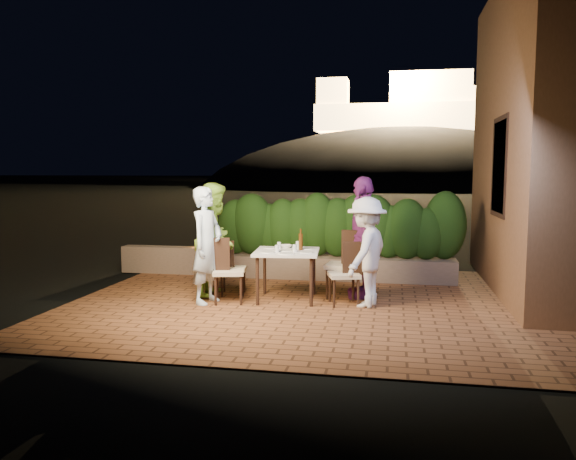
% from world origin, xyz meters
% --- Properties ---
extents(ground, '(400.00, 400.00, 0.00)m').
position_xyz_m(ground, '(0.00, 0.00, -0.02)').
color(ground, black).
rests_on(ground, ground).
extents(terrace_floor, '(7.00, 6.00, 0.15)m').
position_xyz_m(terrace_floor, '(0.00, 0.50, -0.07)').
color(terrace_floor, brown).
rests_on(terrace_floor, ground).
extents(building_wall, '(1.60, 5.00, 5.00)m').
position_xyz_m(building_wall, '(3.60, 2.00, 2.50)').
color(building_wall, brown).
rests_on(building_wall, ground).
extents(window_pane, '(0.08, 1.00, 1.40)m').
position_xyz_m(window_pane, '(2.82, 1.50, 2.00)').
color(window_pane, black).
rests_on(window_pane, building_wall).
extents(window_frame, '(0.06, 1.15, 1.55)m').
position_xyz_m(window_frame, '(2.81, 1.50, 2.00)').
color(window_frame, black).
rests_on(window_frame, building_wall).
extents(planter, '(4.20, 0.55, 0.40)m').
position_xyz_m(planter, '(0.20, 2.30, 0.20)').
color(planter, '#7C644F').
rests_on(planter, ground).
extents(hedge, '(4.00, 0.70, 1.10)m').
position_xyz_m(hedge, '(0.20, 2.30, 0.95)').
color(hedge, '#19370E').
rests_on(hedge, planter).
extents(parapet, '(2.20, 0.30, 0.50)m').
position_xyz_m(parapet, '(-2.80, 2.30, 0.25)').
color(parapet, '#7C644F').
rests_on(parapet, ground).
extents(hill, '(52.00, 40.00, 22.00)m').
position_xyz_m(hill, '(2.00, 60.00, -4.00)').
color(hill, black).
rests_on(hill, ground).
extents(fortress, '(26.00, 8.00, 8.00)m').
position_xyz_m(fortress, '(2.00, 60.00, 10.50)').
color(fortress, '#FFCC7A').
rests_on(fortress, hill).
extents(dining_table, '(1.03, 1.03, 0.75)m').
position_xyz_m(dining_table, '(-0.36, 0.50, 0.38)').
color(dining_table, white).
rests_on(dining_table, ground).
extents(plate_nw, '(0.21, 0.21, 0.01)m').
position_xyz_m(plate_nw, '(-0.60, 0.25, 0.76)').
color(plate_nw, white).
rests_on(plate_nw, dining_table).
extents(plate_sw, '(0.23, 0.23, 0.01)m').
position_xyz_m(plate_sw, '(-0.65, 0.73, 0.76)').
color(plate_sw, white).
rests_on(plate_sw, dining_table).
extents(plate_ne, '(0.20, 0.20, 0.01)m').
position_xyz_m(plate_ne, '(-0.03, 0.34, 0.76)').
color(plate_ne, white).
rests_on(plate_ne, dining_table).
extents(plate_se, '(0.20, 0.20, 0.01)m').
position_xyz_m(plate_se, '(-0.08, 0.73, 0.76)').
color(plate_se, white).
rests_on(plate_se, dining_table).
extents(plate_centre, '(0.23, 0.23, 0.01)m').
position_xyz_m(plate_centre, '(-0.37, 0.48, 0.76)').
color(plate_centre, white).
rests_on(plate_centre, dining_table).
extents(plate_front, '(0.23, 0.23, 0.01)m').
position_xyz_m(plate_front, '(-0.31, 0.18, 0.76)').
color(plate_front, white).
rests_on(plate_front, dining_table).
extents(glass_nw, '(0.06, 0.06, 0.11)m').
position_xyz_m(glass_nw, '(-0.47, 0.32, 0.80)').
color(glass_nw, silver).
rests_on(glass_nw, dining_table).
extents(glass_sw, '(0.06, 0.06, 0.10)m').
position_xyz_m(glass_sw, '(-0.52, 0.70, 0.80)').
color(glass_sw, silver).
rests_on(glass_sw, dining_table).
extents(glass_ne, '(0.06, 0.06, 0.11)m').
position_xyz_m(glass_ne, '(-0.23, 0.40, 0.80)').
color(glass_ne, silver).
rests_on(glass_ne, dining_table).
extents(glass_se, '(0.07, 0.07, 0.12)m').
position_xyz_m(glass_se, '(-0.22, 0.70, 0.81)').
color(glass_se, silver).
rests_on(glass_se, dining_table).
extents(beer_bottle, '(0.06, 0.06, 0.32)m').
position_xyz_m(beer_bottle, '(-0.17, 0.61, 0.91)').
color(beer_bottle, '#47250B').
rests_on(beer_bottle, dining_table).
extents(bowl, '(0.25, 0.25, 0.05)m').
position_xyz_m(bowl, '(-0.44, 0.80, 0.77)').
color(bowl, white).
rests_on(bowl, dining_table).
extents(chair_left_front, '(0.54, 0.54, 0.96)m').
position_xyz_m(chair_left_front, '(-1.18, 0.18, 0.48)').
color(chair_left_front, black).
rests_on(chair_left_front, ground).
extents(chair_left_back, '(0.46, 0.46, 0.85)m').
position_xyz_m(chair_left_back, '(-1.26, 0.71, 0.43)').
color(chair_left_back, black).
rests_on(chair_left_back, ground).
extents(chair_right_front, '(0.53, 0.53, 0.92)m').
position_xyz_m(chair_right_front, '(0.51, 0.36, 0.46)').
color(chair_right_front, black).
rests_on(chair_right_front, ground).
extents(chair_right_back, '(0.54, 0.54, 1.05)m').
position_xyz_m(chair_right_back, '(0.45, 0.79, 0.52)').
color(chair_right_back, black).
rests_on(chair_right_back, ground).
extents(diner_blue, '(0.55, 0.70, 1.71)m').
position_xyz_m(diner_blue, '(-1.48, 0.10, 0.86)').
color(diner_blue, silver).
rests_on(diner_blue, ground).
extents(diner_green, '(0.69, 0.87, 1.76)m').
position_xyz_m(diner_green, '(-1.52, 0.66, 0.88)').
color(diner_green, '#A2DF45').
rests_on(diner_green, ground).
extents(diner_white, '(0.88, 1.15, 1.57)m').
position_xyz_m(diner_white, '(0.83, 0.33, 0.79)').
color(diner_white, silver).
rests_on(diner_white, ground).
extents(diner_purple, '(0.57, 1.13, 1.86)m').
position_xyz_m(diner_purple, '(0.75, 0.91, 0.93)').
color(diner_purple, '#7E2A77').
rests_on(diner_purple, ground).
extents(parapet_lamp, '(0.10, 0.10, 0.14)m').
position_xyz_m(parapet_lamp, '(-2.42, 2.30, 0.57)').
color(parapet_lamp, orange).
rests_on(parapet_lamp, parapet).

